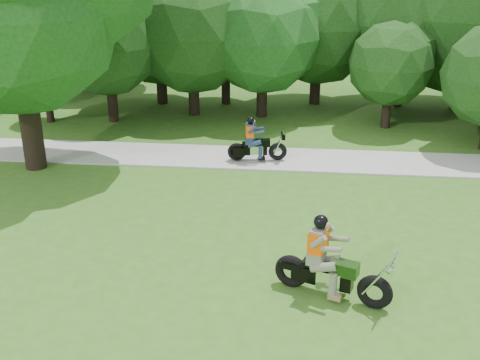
{
  "coord_description": "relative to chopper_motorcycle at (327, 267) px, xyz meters",
  "views": [
    {
      "loc": [
        -1.93,
        -11.2,
        7.23
      ],
      "look_at": [
        -3.42,
        3.31,
        1.16
      ],
      "focal_mm": 45.0,
      "sensor_mm": 36.0,
      "label": 1
    }
  ],
  "objects": [
    {
      "name": "chopper_motorcycle",
      "position": [
        0.0,
        0.0,
        0.0
      ],
      "size": [
        2.53,
        1.32,
        1.86
      ],
      "rotation": [
        0.0,
        0.0,
        -0.36
      ],
      "color": "black",
      "rests_on": "ground"
    },
    {
      "name": "ground",
      "position": [
        1.23,
        0.12,
        -0.69
      ],
      "size": [
        100.0,
        100.0,
        0.0
      ],
      "primitive_type": "plane",
      "color": "#38641C",
      "rests_on": "ground"
    },
    {
      "name": "tree_line",
      "position": [
        2.67,
        14.78,
        2.92
      ],
      "size": [
        40.46,
        12.2,
        7.7
      ],
      "color": "black",
      "rests_on": "ground"
    },
    {
      "name": "walkway",
      "position": [
        1.23,
        8.12,
        -0.66
      ],
      "size": [
        60.0,
        2.2,
        0.06
      ],
      "primitive_type": "cube",
      "color": "#ACACA6",
      "rests_on": "ground"
    },
    {
      "name": "touring_motorcycle",
      "position": [
        -2.18,
        7.84,
        -0.07
      ],
      "size": [
        2.0,
        0.73,
        1.53
      ],
      "rotation": [
        0.0,
        0.0,
        0.12
      ],
      "color": "black",
      "rests_on": "walkway"
    }
  ]
}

